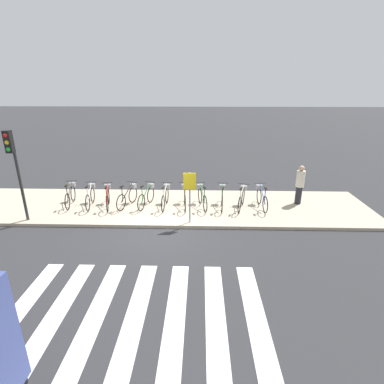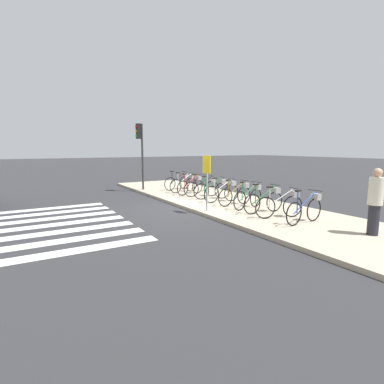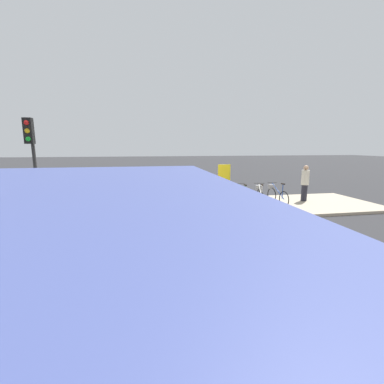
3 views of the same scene
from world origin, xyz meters
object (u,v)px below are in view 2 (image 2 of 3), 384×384
object	(u,v)px
parked_bicycle_8	(266,200)
parked_bicycle_3	(204,187)
parked_bicycle_7	(250,196)
parked_bicycle_10	(306,208)
parked_bicycle_9	(282,204)
sign_post	(207,173)
parked_bicycle_2	(192,185)
traffic_light	(140,142)
parked_bicycle_6	(237,194)
parked_bicycle_4	(214,189)
pedestrian	(375,200)
parked_bicycle_1	(185,183)
parked_bicycle_0	(179,181)
parked_bicycle_5	(224,191)

from	to	relation	value
parked_bicycle_8	parked_bicycle_3	bearing A→B (deg)	179.45
parked_bicycle_7	parked_bicycle_10	size ratio (longest dim) A/B	0.98
parked_bicycle_9	sign_post	xyz separation A→B (m)	(-2.05, -1.42, 0.85)
parked_bicycle_2	traffic_light	bearing A→B (deg)	-150.93
parked_bicycle_6	parked_bicycle_8	world-z (taller)	same
parked_bicycle_4	pedestrian	size ratio (longest dim) A/B	0.95
parked_bicycle_7	parked_bicycle_1	bearing A→B (deg)	-179.30
parked_bicycle_3	parked_bicycle_8	bearing A→B (deg)	-0.55
parked_bicycle_8	sign_post	distance (m)	2.15
parked_bicycle_8	parked_bicycle_0	bearing A→B (deg)	179.16
parked_bicycle_8	parked_bicycle_10	size ratio (longest dim) A/B	1.00
parked_bicycle_4	sign_post	size ratio (longest dim) A/B	0.83
parked_bicycle_0	parked_bicycle_7	world-z (taller)	same
parked_bicycle_2	parked_bicycle_8	size ratio (longest dim) A/B	0.98
parked_bicycle_10	traffic_light	size ratio (longest dim) A/B	0.48
parked_bicycle_6	parked_bicycle_7	xyz separation A→B (m)	(0.70, 0.01, 0.00)
parked_bicycle_2	pedestrian	world-z (taller)	pedestrian
parked_bicycle_4	parked_bicycle_5	xyz separation A→B (m)	(0.77, -0.07, 0.00)
parked_bicycle_8	parked_bicycle_9	bearing A→B (deg)	-6.48
parked_bicycle_9	parked_bicycle_10	xyz separation A→B (m)	(0.82, 0.10, 0.00)
parked_bicycle_3	sign_post	size ratio (longest dim) A/B	0.82
parked_bicycle_8	sign_post	size ratio (longest dim) A/B	0.85
parked_bicycle_0	parked_bicycle_5	xyz separation A→B (m)	(3.97, -0.10, 0.00)
pedestrian	parked_bicycle_6	bearing A→B (deg)	-174.70
parked_bicycle_3	pedestrian	distance (m)	7.12
parked_bicycle_10	parked_bicycle_2	bearing A→B (deg)	-179.03
parked_bicycle_2	parked_bicycle_8	xyz separation A→B (m)	(4.68, 0.09, 0.00)
parked_bicycle_10	parked_bicycle_0	bearing A→B (deg)	179.43
parked_bicycle_4	parked_bicycle_9	size ratio (longest dim) A/B	1.01
parked_bicycle_4	parked_bicycle_7	distance (m)	2.27
parked_bicycle_10	parked_bicycle_4	bearing A→B (deg)	179.39
parked_bicycle_0	parked_bicycle_7	bearing A→B (deg)	-0.67
parked_bicycle_9	sign_post	size ratio (longest dim) A/B	0.83
parked_bicycle_7	parked_bicycle_9	distance (m)	1.61
parked_bicycle_1	parked_bicycle_7	world-z (taller)	same
parked_bicycle_0	parked_bicycle_5	world-z (taller)	same
parked_bicycle_2	parked_bicycle_3	size ratio (longest dim) A/B	1.02
parked_bicycle_8	sign_post	xyz separation A→B (m)	(-1.27, -1.51, 0.85)
parked_bicycle_3	parked_bicycle_6	xyz separation A→B (m)	(2.34, -0.02, 0.00)
parked_bicycle_0	parked_bicycle_8	xyz separation A→B (m)	(6.30, -0.09, 0.00)
pedestrian	traffic_light	distance (m)	10.85
parked_bicycle_9	traffic_light	world-z (taller)	traffic_light
parked_bicycle_9	traffic_light	xyz separation A→B (m)	(-8.11, -1.47, 1.96)
parked_bicycle_3	pedestrian	size ratio (longest dim) A/B	0.93
parked_bicycle_5	parked_bicycle_1	bearing A→B (deg)	-179.65
parked_bicycle_1	sign_post	size ratio (longest dim) A/B	0.85
parked_bicycle_4	parked_bicycle_8	xyz separation A→B (m)	(3.10, -0.06, 0.00)
parked_bicycle_1	parked_bicycle_8	distance (m)	5.42
parked_bicycle_6	parked_bicycle_0	bearing A→B (deg)	179.08
parked_bicycle_9	pedestrian	xyz separation A→B (m)	(2.44, 0.55, 0.43)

